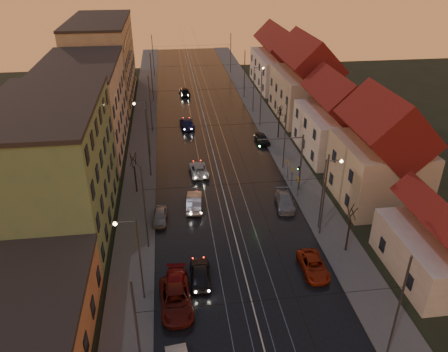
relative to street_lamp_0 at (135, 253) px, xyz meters
name	(u,v)px	position (x,y,z in m)	size (l,w,h in m)	color
ground	(253,307)	(9.10, -2.00, -4.89)	(160.00, 160.00, 0.00)	black
road	(206,127)	(9.10, 38.00, -4.87)	(16.00, 120.00, 0.04)	black
sidewalk_left	(144,129)	(-0.90, 38.00, -4.81)	(4.00, 120.00, 0.15)	#4C4C4C
sidewalk_right	(267,124)	(19.10, 38.00, -4.81)	(4.00, 120.00, 0.15)	#4C4C4C
tram_rail_0	(193,127)	(6.90, 38.00, -4.83)	(0.06, 120.00, 0.03)	gray
tram_rail_1	(202,127)	(8.33, 38.00, -4.83)	(0.06, 120.00, 0.03)	gray
tram_rail_2	(211,126)	(9.87, 38.00, -4.83)	(0.06, 120.00, 0.03)	gray
tram_rail_3	(220,126)	(11.30, 38.00, -4.83)	(0.06, 120.00, 0.03)	gray
apartment_left_0	(15,327)	(-8.40, -4.00, -2.64)	(10.00, 14.00, 4.50)	#AB6C44
apartment_left_1	(53,171)	(-8.40, 12.00, 1.61)	(10.00, 18.00, 13.00)	#5C8655
apartment_left_2	(84,108)	(-8.40, 32.00, 1.11)	(10.00, 20.00, 12.00)	tan
apartment_left_3	(103,61)	(-8.40, 56.00, 2.11)	(10.00, 24.00, 14.00)	#987D62
house_right_0	(442,246)	(26.10, 0.00, -1.96)	(8.16, 10.20, 5.80)	beige
house_right_1	(380,156)	(26.10, 13.00, 0.56)	(8.67, 10.20, 10.80)	#B3AA8A
house_right_2	(337,121)	(26.10, 26.00, -0.24)	(9.18, 12.24, 9.20)	beige
house_right_3	(306,83)	(26.10, 41.00, 0.92)	(9.18, 14.28, 11.50)	#B3AA8A
house_right_4	(279,62)	(26.10, 59.00, 0.16)	(9.18, 16.32, 10.00)	beige
catenary_pole_l_0	(138,336)	(0.50, -8.00, -0.39)	(0.16, 0.16, 9.00)	#595B60
catenary_pole_r_0	(398,310)	(17.70, -8.00, -0.39)	(0.16, 0.16, 9.00)	#595B60
catenary_pole_l_1	(145,209)	(0.50, 7.00, -0.39)	(0.16, 0.16, 9.00)	#595B60
catenary_pole_r_1	(324,196)	(17.70, 7.00, -0.39)	(0.16, 0.16, 9.00)	#595B60
catenary_pole_l_2	(148,144)	(0.50, 22.00, -0.39)	(0.16, 0.16, 9.00)	#595B60
catenary_pole_r_2	(285,137)	(17.70, 22.00, -0.39)	(0.16, 0.16, 9.00)	#595B60
catenary_pole_l_3	(150,104)	(0.50, 37.00, -0.39)	(0.16, 0.16, 9.00)	#595B60
catenary_pole_r_3	(261,100)	(17.70, 37.00, -0.39)	(0.16, 0.16, 9.00)	#595B60
catenary_pole_l_4	(152,78)	(0.50, 52.00, -0.39)	(0.16, 0.16, 9.00)	#595B60
catenary_pole_r_4	(244,75)	(17.70, 52.00, -0.39)	(0.16, 0.16, 9.00)	#595B60
catenary_pole_l_5	(153,56)	(0.50, 70.00, -0.39)	(0.16, 0.16, 9.00)	#595B60
catenary_pole_r_5	(231,54)	(17.70, 70.00, -0.39)	(0.16, 0.16, 9.00)	#595B60
street_lamp_0	(135,253)	(0.00, 0.00, 0.00)	(1.75, 0.32, 8.00)	#595B60
street_lamp_1	(326,187)	(18.21, 8.00, 0.00)	(1.75, 0.32, 8.00)	#595B60
street_lamp_2	(145,123)	(0.00, 28.00, 0.00)	(1.75, 0.32, 8.00)	#595B60
street_lamp_3	(255,85)	(18.21, 44.00, 0.00)	(1.75, 0.32, 8.00)	#595B60
traffic_light_mast	(293,156)	(17.10, 16.00, -0.29)	(5.30, 0.32, 7.20)	#595B60
bare_tree_0	(135,174)	(-1.09, 18.00, -2.40)	(1.09, 1.09, 5.11)	black
bare_tree_1	(349,230)	(19.31, 4.00, -2.40)	(1.09, 1.09, 5.11)	black
bare_tree_2	(279,123)	(19.51, 32.00, -2.40)	(1.09, 1.09, 5.11)	black
driving_car_0	(200,273)	(5.11, 1.73, -4.13)	(1.79, 4.45, 1.52)	black
driving_car_1	(194,202)	(5.45, 13.77, -4.11)	(1.64, 4.71, 1.55)	#ABAAAF
driving_car_2	(198,169)	(6.56, 21.88, -4.23)	(2.16, 4.69, 1.30)	silver
driving_car_3	(187,123)	(6.01, 38.18, -4.15)	(2.05, 5.05, 1.47)	#1A1B4E
driving_car_4	(184,91)	(6.48, 55.25, -4.12)	(1.80, 4.48, 1.53)	black
parked_left_1	(176,300)	(2.90, -1.21, -4.12)	(2.55, 5.54, 1.54)	#58150F
parked_left_2	(175,289)	(2.90, 0.02, -4.15)	(2.07, 5.09, 1.48)	maroon
parked_left_3	(160,216)	(1.64, 11.57, -4.26)	(1.47, 3.65, 1.24)	#A5A4AA
parked_right_0	(314,266)	(15.30, 1.59, -4.25)	(2.11, 4.58, 1.27)	#A62A10
parked_right_1	(285,201)	(15.54, 12.74, -4.21)	(1.88, 4.63, 1.34)	#9B9BA0
parked_right_2	(262,139)	(16.70, 30.53, -4.23)	(1.55, 3.86, 1.32)	black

